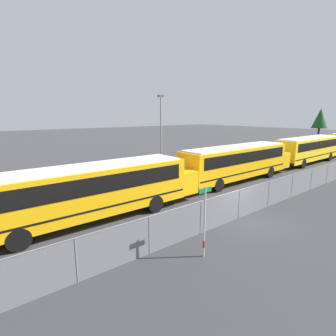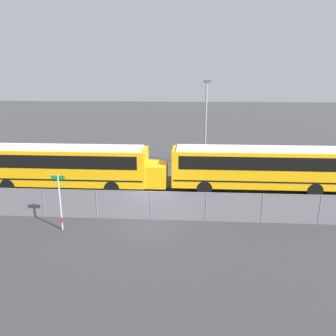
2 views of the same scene
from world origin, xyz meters
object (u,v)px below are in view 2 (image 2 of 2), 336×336
at_px(school_bus_4, 261,166).
at_px(light_pole, 206,121).
at_px(street_sign, 60,201).
at_px(school_bus_3, 68,164).

bearing_deg(school_bus_4, light_pole, 119.20).
relative_size(street_sign, light_pole, 0.40).
bearing_deg(light_pole, school_bus_4, -60.80).
height_order(school_bus_3, light_pole, light_pole).
bearing_deg(school_bus_3, street_sign, -73.26).
relative_size(school_bus_3, street_sign, 4.39).
height_order(school_bus_4, light_pole, light_pole).
distance_m(school_bus_4, light_pole, 7.76).
bearing_deg(light_pole, school_bus_3, -145.32).
bearing_deg(school_bus_3, light_pole, 34.68).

